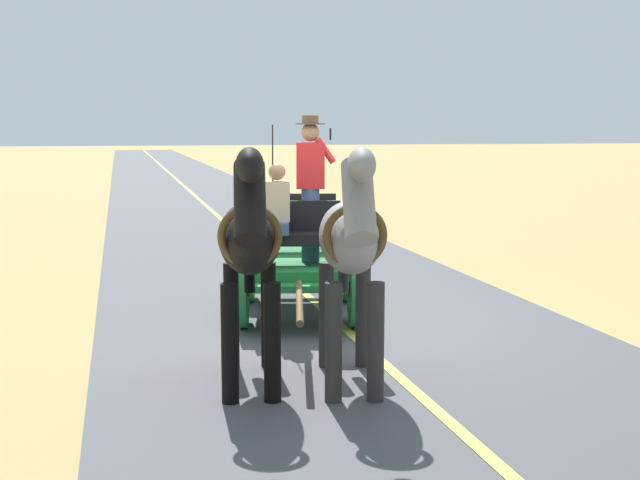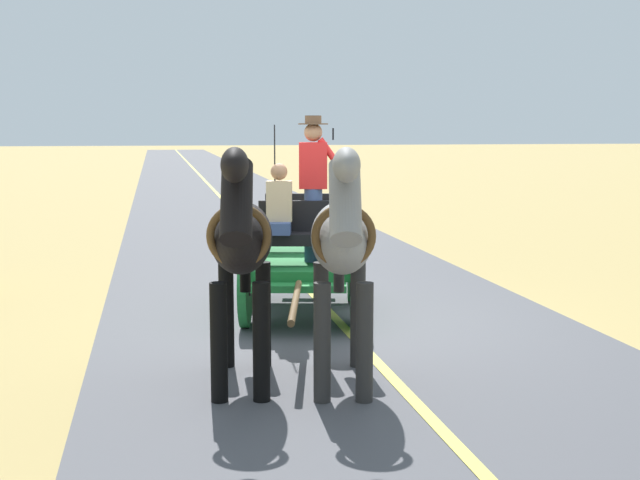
{
  "view_description": "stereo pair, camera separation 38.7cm",
  "coord_description": "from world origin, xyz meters",
  "views": [
    {
      "loc": [
        2.54,
        9.77,
        2.37
      ],
      "look_at": [
        0.35,
        0.54,
        1.1
      ],
      "focal_mm": 47.71,
      "sensor_mm": 36.0,
      "label": 1
    },
    {
      "loc": [
        2.16,
        9.85,
        2.37
      ],
      "look_at": [
        0.35,
        0.54,
        1.1
      ],
      "focal_mm": 47.71,
      "sensor_mm": 36.0,
      "label": 2
    }
  ],
  "objects": [
    {
      "name": "road_surface",
      "position": [
        0.0,
        0.0,
        0.0
      ],
      "size": [
        5.74,
        160.0,
        0.01
      ],
      "primitive_type": "cube",
      "color": "#4C4C51",
      "rests_on": "ground"
    },
    {
      "name": "road_centre_stripe",
      "position": [
        0.0,
        0.0,
        0.01
      ],
      "size": [
        0.12,
        160.0,
        0.0
      ],
      "primitive_type": "cube",
      "color": "#DBCC4C",
      "rests_on": "road_surface"
    },
    {
      "name": "horse_off_side",
      "position": [
        1.41,
        2.3,
        1.32
      ],
      "size": [
        0.78,
        2.15,
        2.21
      ],
      "color": "black",
      "rests_on": "ground"
    },
    {
      "name": "horse_near_side",
      "position": [
        0.53,
        2.48,
        1.32
      ],
      "size": [
        0.84,
        2.15,
        2.21
      ],
      "color": "gray",
      "rests_on": "ground"
    },
    {
      "name": "ground_plane",
      "position": [
        0.0,
        0.0,
        0.0
      ],
      "size": [
        200.0,
        200.0,
        0.0
      ],
      "primitive_type": "plane",
      "color": "tan"
    },
    {
      "name": "horse_drawn_carriage",
      "position": [
        0.36,
        -0.57,
        0.82
      ],
      "size": [
        1.87,
        4.51,
        2.5
      ],
      "color": "#1E7233",
      "rests_on": "ground"
    }
  ]
}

